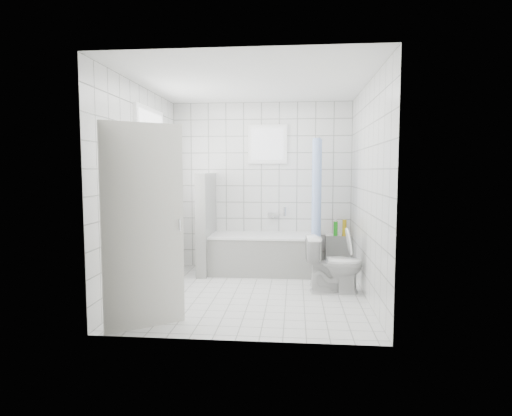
# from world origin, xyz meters

# --- Properties ---
(ground) EXTENTS (3.00, 3.00, 0.00)m
(ground) POSITION_xyz_m (0.00, 0.00, 0.00)
(ground) COLOR white
(ground) RESTS_ON ground
(ceiling) EXTENTS (3.00, 3.00, 0.00)m
(ceiling) POSITION_xyz_m (0.00, 0.00, 2.60)
(ceiling) COLOR white
(ceiling) RESTS_ON ground
(wall_back) EXTENTS (2.80, 0.02, 2.60)m
(wall_back) POSITION_xyz_m (0.00, 1.50, 1.30)
(wall_back) COLOR white
(wall_back) RESTS_ON ground
(wall_front) EXTENTS (2.80, 0.02, 2.60)m
(wall_front) POSITION_xyz_m (0.00, -1.50, 1.30)
(wall_front) COLOR white
(wall_front) RESTS_ON ground
(wall_left) EXTENTS (0.02, 3.00, 2.60)m
(wall_left) POSITION_xyz_m (-1.40, 0.00, 1.30)
(wall_left) COLOR white
(wall_left) RESTS_ON ground
(wall_right) EXTENTS (0.02, 3.00, 2.60)m
(wall_right) POSITION_xyz_m (1.40, 0.00, 1.30)
(wall_right) COLOR white
(wall_right) RESTS_ON ground
(window_left) EXTENTS (0.01, 0.90, 1.40)m
(window_left) POSITION_xyz_m (-1.35, 0.30, 1.60)
(window_left) COLOR white
(window_left) RESTS_ON wall_left
(window_back) EXTENTS (0.50, 0.01, 0.50)m
(window_back) POSITION_xyz_m (0.10, 1.46, 1.95)
(window_back) COLOR white
(window_back) RESTS_ON wall_back
(window_sill) EXTENTS (0.18, 1.02, 0.08)m
(window_sill) POSITION_xyz_m (-1.31, 0.30, 0.86)
(window_sill) COLOR white
(window_sill) RESTS_ON wall_left
(door) EXTENTS (0.67, 0.51, 2.00)m
(door) POSITION_xyz_m (-0.93, -1.24, 1.00)
(door) COLOR silver
(door) RESTS_ON ground
(bathtub) EXTENTS (1.65, 0.77, 0.58)m
(bathtub) POSITION_xyz_m (0.09, 1.12, 0.29)
(bathtub) COLOR white
(bathtub) RESTS_ON ground
(partition_wall) EXTENTS (0.15, 0.85, 1.50)m
(partition_wall) POSITION_xyz_m (-0.80, 1.07, 0.75)
(partition_wall) COLOR white
(partition_wall) RESTS_ON ground
(tiled_ledge) EXTENTS (0.40, 0.24, 0.55)m
(tiled_ledge) POSITION_xyz_m (1.21, 1.38, 0.28)
(tiled_ledge) COLOR white
(tiled_ledge) RESTS_ON ground
(toilet) EXTENTS (0.72, 0.44, 0.72)m
(toilet) POSITION_xyz_m (1.03, 0.16, 0.36)
(toilet) COLOR white
(toilet) RESTS_ON ground
(curtain_rod) EXTENTS (0.02, 0.80, 0.02)m
(curtain_rod) POSITION_xyz_m (0.86, 1.10, 2.00)
(curtain_rod) COLOR silver
(curtain_rod) RESTS_ON wall_back
(shower_curtain) EXTENTS (0.14, 0.48, 1.78)m
(shower_curtain) POSITION_xyz_m (0.86, 0.97, 1.10)
(shower_curtain) COLOR #5488F7
(shower_curtain) RESTS_ON curtain_rod
(tub_faucet) EXTENTS (0.18, 0.06, 0.06)m
(tub_faucet) POSITION_xyz_m (0.19, 1.46, 0.85)
(tub_faucet) COLOR silver
(tub_faucet) RESTS_ON wall_back
(sill_bottles) EXTENTS (0.13, 0.46, 0.30)m
(sill_bottles) POSITION_xyz_m (-1.30, 0.44, 1.02)
(sill_bottles) COLOR silver
(sill_bottles) RESTS_ON window_sill
(ledge_bottles) EXTENTS (0.20, 0.16, 0.25)m
(ledge_bottles) POSITION_xyz_m (1.20, 1.32, 0.67)
(ledge_bottles) COLOR red
(ledge_bottles) RESTS_ON tiled_ledge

